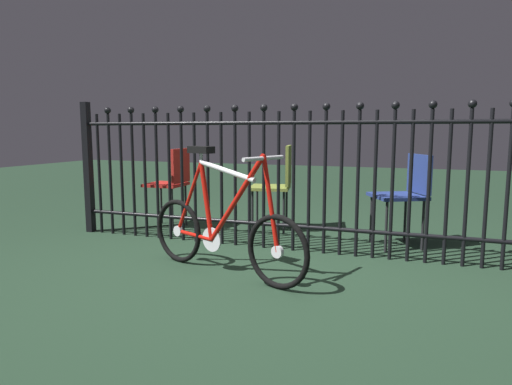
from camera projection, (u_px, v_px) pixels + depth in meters
name	position (u px, v px, depth m)	size (l,w,h in m)	color
ground_plane	(262.00, 269.00, 3.37)	(20.00, 20.00, 0.00)	#1B3020
iron_fence	(276.00, 174.00, 3.88)	(4.21, 0.07, 1.31)	black
bicycle	(223.00, 230.00, 3.23)	(1.40, 0.57, 0.91)	black
chair_red	(172.00, 179.00, 4.77)	(0.39, 0.39, 0.84)	black
chair_olive	(278.00, 180.00, 4.65)	(0.47, 0.47, 0.88)	black
chair_navy	(406.00, 190.00, 3.99)	(0.56, 0.56, 0.82)	black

